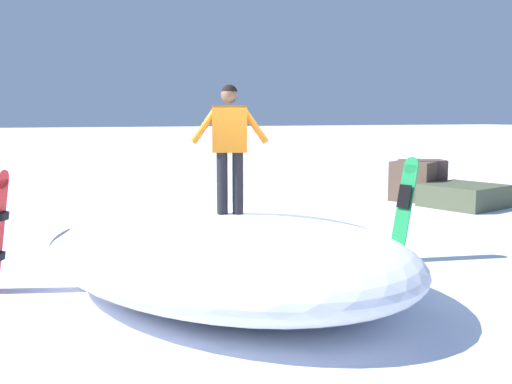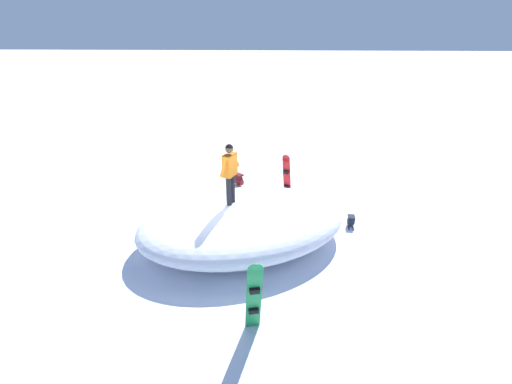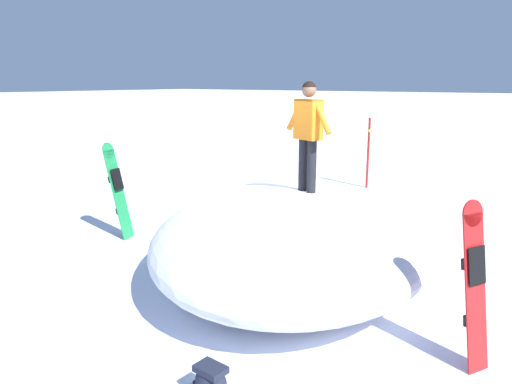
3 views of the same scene
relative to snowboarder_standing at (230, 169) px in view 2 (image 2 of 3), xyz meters
The scene contains 7 objects.
ground 2.21m from the snowboarder_standing, 104.20° to the right, with size 240.00×240.00×0.00m, color white.
snow_mound 1.58m from the snowboarder_standing, ahead, with size 5.73×4.02×1.15m, color white.
snowboarder_standing is the anchor object (origin of this frame).
snowboard_primary_upright 3.71m from the snowboarder_standing, 75.36° to the right, with size 0.38×0.45×1.73m.
snowboard_secondary_upright 3.40m from the snowboarder_standing, 61.39° to the left, with size 0.36×0.37×1.69m.
backpack_near 4.40m from the snowboarder_standing, 93.97° to the left, with size 0.60×0.57×0.47m.
backpack_far 4.11m from the snowboarder_standing, 17.31° to the left, with size 0.25×0.50×0.33m.
Camera 2 is at (1.46, -8.10, 5.34)m, focal length 25.42 mm.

